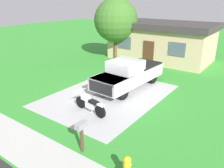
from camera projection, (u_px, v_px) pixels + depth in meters
name	position (u px, v px, depth m)	size (l,w,h in m)	color
ground_plane	(109.00, 95.00, 13.74)	(80.00, 80.00, 0.00)	#338D30
driveway_pad	(109.00, 95.00, 13.74)	(5.81, 8.03, 0.01)	#ABABAB
sidewalk_strip	(21.00, 143.00, 9.19)	(36.00, 1.80, 0.01)	#B4B4AF
motorcycle	(90.00, 104.00, 11.52)	(2.20, 0.72, 1.09)	black
pickup_truck	(129.00, 73.00, 14.70)	(2.28, 5.72, 1.90)	black
fire_hydrant	(127.00, 168.00, 7.22)	(0.32, 0.40, 0.87)	yellow
mailbox	(81.00, 129.00, 8.36)	(0.26, 0.48, 1.26)	#4C3823
shade_tree	(116.00, 20.00, 20.81)	(4.03, 4.03, 5.66)	brown
neighbor_house	(161.00, 41.00, 21.40)	(9.60, 5.60, 3.50)	tan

